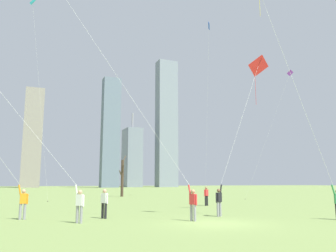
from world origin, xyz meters
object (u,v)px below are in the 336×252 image
at_px(bystander_watching_nearby, 206,195).
at_px(kite_flyer_midfield_left_red, 231,159).
at_px(distant_kite_high_overhead_blue, 209,38).
at_px(distant_kite_low_near_trees_teal, 34,15).
at_px(distant_kite_drifting_right_purple, 284,89).
at_px(kite_flyer_midfield_right_green, 171,167).
at_px(kite_flyer_foreground_right_white, 31,140).
at_px(bare_tree_left_of_center, 122,177).
at_px(kite_flyer_far_back_yellow, 325,167).
at_px(bystander_far_off_by_trees, 104,202).

bearing_deg(bystander_watching_nearby, kite_flyer_midfield_left_red, -108.65).
bearing_deg(distant_kite_high_overhead_blue, distant_kite_low_near_trees_teal, 178.95).
xyz_separation_m(distant_kite_drifting_right_purple, distant_kite_low_near_trees_teal, (-29.44, 8.12, 7.95)).
height_order(kite_flyer_midfield_left_red, distant_kite_high_overhead_blue, distant_kite_high_overhead_blue).
distance_m(kite_flyer_midfield_right_green, distant_kite_drifting_right_purple, 28.87).
bearing_deg(kite_flyer_foreground_right_white, distant_kite_drifting_right_purple, 24.03).
xyz_separation_m(kite_flyer_foreground_right_white, bare_tree_left_of_center, (13.06, 29.23, -1.42)).
bearing_deg(bystander_watching_nearby, distant_kite_low_near_trees_teal, 136.72).
distance_m(kite_flyer_foreground_right_white, bare_tree_left_of_center, 32.05).
bearing_deg(bystander_watching_nearby, distant_kite_drifting_right_purple, 21.89).
bearing_deg(kite_flyer_midfield_left_red, distant_kite_high_overhead_blue, 62.96).
bearing_deg(distant_kite_drifting_right_purple, kite_flyer_far_back_yellow, -127.45).
height_order(kite_flyer_midfield_left_red, kite_flyer_foreground_right_white, kite_flyer_foreground_right_white).
bearing_deg(kite_flyer_far_back_yellow, distant_kite_high_overhead_blue, 73.09).
bearing_deg(distant_kite_low_near_trees_teal, kite_flyer_foreground_right_white, -89.29).
relative_size(kite_flyer_midfield_right_green, bystander_far_off_by_trees, 11.05).
xyz_separation_m(kite_flyer_far_back_yellow, distant_kite_low_near_trees_teal, (-15.24, 26.66, 18.60)).
height_order(kite_flyer_far_back_yellow, bystander_watching_nearby, kite_flyer_far_back_yellow).
relative_size(kite_flyer_far_back_yellow, distant_kite_low_near_trees_teal, 0.59).
distance_m(kite_flyer_midfield_right_green, bystander_far_off_by_trees, 4.25).
bearing_deg(distant_kite_high_overhead_blue, bystander_watching_nearby, -121.69).
distance_m(kite_flyer_midfield_left_red, distant_kite_high_overhead_blue, 31.05).
bearing_deg(kite_flyer_far_back_yellow, bystander_watching_nearby, 91.79).
bearing_deg(distant_kite_high_overhead_blue, kite_flyer_midfield_right_green, -124.50).
height_order(kite_flyer_midfield_right_green, bare_tree_left_of_center, kite_flyer_midfield_right_green).
height_order(kite_flyer_foreground_right_white, distant_kite_low_near_trees_teal, distant_kite_low_near_trees_teal).
distance_m(kite_flyer_foreground_right_white, distant_kite_low_near_trees_teal, 27.26).
bearing_deg(bystander_far_off_by_trees, kite_flyer_midfield_right_green, -34.91).
bearing_deg(kite_flyer_midfield_left_red, distant_kite_drifting_right_purple, 39.28).
height_order(distant_kite_drifting_right_purple, bare_tree_left_of_center, distant_kite_drifting_right_purple).
distance_m(kite_flyer_midfield_right_green, distant_kite_high_overhead_blue, 34.07).
distance_m(kite_flyer_foreground_right_white, bystander_far_off_by_trees, 5.22).
distance_m(bystander_far_off_by_trees, distant_kite_low_near_trees_teal, 29.86).
relative_size(kite_flyer_foreground_right_white, bare_tree_left_of_center, 2.72).
bearing_deg(kite_flyer_foreground_right_white, distant_kite_low_near_trees_teal, 90.71).
xyz_separation_m(kite_flyer_midfield_right_green, distant_kite_high_overhead_blue, (15.81, 23.00, 19.54)).
distance_m(kite_flyer_midfield_left_red, bystander_watching_nearby, 9.22).
relative_size(distant_kite_high_overhead_blue, distant_kite_low_near_trees_teal, 1.04).
xyz_separation_m(bystander_far_off_by_trees, distant_kite_low_near_trees_teal, (-4.29, 21.25, 20.52)).
xyz_separation_m(bystander_watching_nearby, bare_tree_left_of_center, (-1.52, 22.09, 1.88)).
xyz_separation_m(kite_flyer_foreground_right_white, distant_kite_high_overhead_blue, (22.95, 20.70, 18.15)).
bearing_deg(bystander_far_off_by_trees, distant_kite_drifting_right_purple, 27.58).
height_order(kite_flyer_far_back_yellow, distant_kite_drifting_right_purple, distant_kite_drifting_right_purple).
height_order(bystander_watching_nearby, distant_kite_drifting_right_purple, distant_kite_drifting_right_purple).
height_order(distant_kite_drifting_right_purple, distant_kite_low_near_trees_teal, distant_kite_low_near_trees_teal).
xyz_separation_m(kite_flyer_far_back_yellow, bystander_far_off_by_trees, (-10.95, 5.40, -1.92)).
height_order(kite_flyer_midfield_right_green, kite_flyer_far_back_yellow, kite_flyer_midfield_right_green).
bearing_deg(bare_tree_left_of_center, kite_flyer_midfield_left_red, -92.46).
bearing_deg(bystander_far_off_by_trees, bare_tree_left_of_center, 72.90).
height_order(distant_kite_high_overhead_blue, bare_tree_left_of_center, distant_kite_high_overhead_blue).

